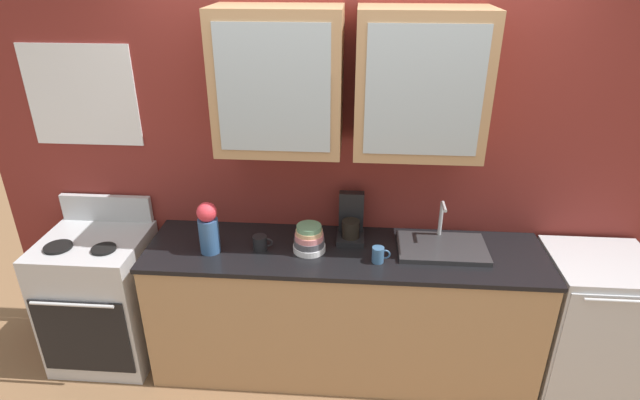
# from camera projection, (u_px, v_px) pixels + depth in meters

# --- Properties ---
(ground_plane) EXTENTS (10.00, 10.00, 0.00)m
(ground_plane) POSITION_uv_depth(u_px,v_px,m) (342.00, 363.00, 3.48)
(ground_plane) COLOR brown
(back_wall_unit) EXTENTS (4.57, 0.49, 2.65)m
(back_wall_unit) POSITION_uv_depth(u_px,v_px,m) (347.00, 143.00, 3.11)
(back_wall_unit) COLOR maroon
(back_wall_unit) RESTS_ON ground_plane
(counter) EXTENTS (2.40, 0.61, 0.89)m
(counter) POSITION_uv_depth(u_px,v_px,m) (343.00, 310.00, 3.28)
(counter) COLOR #A87F56
(counter) RESTS_ON ground_plane
(stove_range) EXTENTS (0.63, 0.62, 1.07)m
(stove_range) POSITION_uv_depth(u_px,v_px,m) (103.00, 298.00, 3.39)
(stove_range) COLOR silver
(stove_range) RESTS_ON ground_plane
(sink_faucet) EXTENTS (0.53, 0.34, 0.26)m
(sink_faucet) POSITION_uv_depth(u_px,v_px,m) (442.00, 247.00, 3.09)
(sink_faucet) COLOR #2D2D30
(sink_faucet) RESTS_ON counter
(bowl_stack) EXTENTS (0.19, 0.19, 0.17)m
(bowl_stack) POSITION_uv_depth(u_px,v_px,m) (309.00, 239.00, 3.06)
(bowl_stack) COLOR white
(bowl_stack) RESTS_ON counter
(vase) EXTENTS (0.12, 0.12, 0.32)m
(vase) POSITION_uv_depth(u_px,v_px,m) (208.00, 228.00, 3.01)
(vase) COLOR #33598C
(vase) RESTS_ON counter
(cup_near_sink) EXTENTS (0.11, 0.07, 0.09)m
(cup_near_sink) POSITION_uv_depth(u_px,v_px,m) (378.00, 255.00, 2.96)
(cup_near_sink) COLOR #38608C
(cup_near_sink) RESTS_ON counter
(cup_near_bowls) EXTENTS (0.12, 0.09, 0.09)m
(cup_near_bowls) POSITION_uv_depth(u_px,v_px,m) (260.00, 243.00, 3.09)
(cup_near_bowls) COLOR black
(cup_near_bowls) RESTS_ON counter
(dishwasher) EXTENTS (0.59, 0.60, 0.89)m
(dishwasher) POSITION_uv_depth(u_px,v_px,m) (588.00, 322.00, 3.18)
(dishwasher) COLOR silver
(dishwasher) RESTS_ON ground_plane
(coffee_maker) EXTENTS (0.17, 0.20, 0.29)m
(coffee_maker) POSITION_uv_depth(u_px,v_px,m) (351.00, 222.00, 3.19)
(coffee_maker) COLOR black
(coffee_maker) RESTS_ON counter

